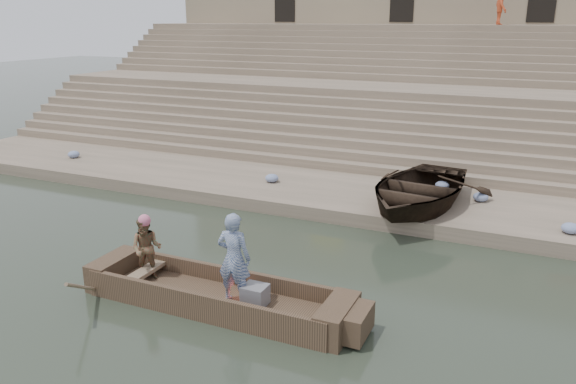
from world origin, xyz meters
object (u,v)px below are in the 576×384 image
Objects in this scene: beached_rowboat at (418,189)px; pedestrian at (501,6)px; rowing_man at (147,248)px; standing_man at (234,258)px; main_rowboat at (216,301)px; television at (255,295)px.

beached_rowboat is 15.67m from pedestrian.
beached_rowboat is at bearing 36.66° from rowing_man.
standing_man is 22.28m from pedestrian.
beached_rowboat is 2.85× the size of pedestrian.
rowing_man is at bearing -115.67° from beached_rowboat.
pedestrian is at bearing 81.73° from main_rowboat.
rowing_man is (-1.72, 0.11, 0.79)m from main_rowboat.
pedestrian is (3.13, 21.52, 5.95)m from main_rowboat.
standing_man is at bearing -24.46° from rowing_man.
beached_rowboat is at bearing 155.87° from pedestrian.
beached_rowboat reaches higher than main_rowboat.
standing_man is (0.46, -0.04, 1.02)m from main_rowboat.
standing_man is at bearing -4.73° from main_rowboat.
rowing_man reaches higher than television.
pedestrian reaches higher than rowing_man.
standing_man reaches higher than beached_rowboat.
main_rowboat is 22.55m from pedestrian.
rowing_man is at bearing 176.23° from main_rowboat.
standing_man is at bearing -99.98° from beached_rowboat.
television is at bearing -179.89° from standing_man.
main_rowboat is 0.92m from television.
television is 0.27× the size of pedestrian.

